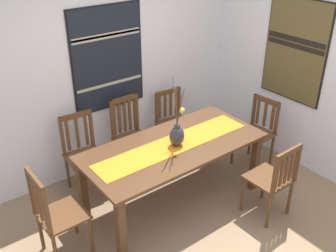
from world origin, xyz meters
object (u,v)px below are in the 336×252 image
(chair_0, at_px, (56,214))
(chair_1, at_px, (274,178))
(chair_2, at_px, (173,121))
(chair_4, at_px, (83,153))
(chair_5, at_px, (257,131))
(centerpiece_vase, at_px, (177,134))
(dining_table, at_px, (173,153))
(painting_on_back_wall, at_px, (108,58))
(chair_3, at_px, (131,134))
(painting_on_side_wall, at_px, (295,50))

(chair_0, xyz_separation_m, chair_1, (2.06, -0.86, -0.01))
(chair_2, distance_m, chair_4, 1.35)
(chair_0, bearing_deg, chair_5, -1.02)
(centerpiece_vase, bearing_deg, chair_0, 177.36)
(dining_table, height_order, chair_1, chair_1)
(centerpiece_vase, xyz_separation_m, painting_on_back_wall, (-0.11, 1.20, 0.53))
(dining_table, distance_m, chair_3, 0.86)
(centerpiece_vase, relative_size, chair_0, 0.74)
(chair_4, xyz_separation_m, chair_5, (2.03, -0.86, -0.02))
(dining_table, height_order, centerpiece_vase, centerpiece_vase)
(chair_0, bearing_deg, chair_4, 49.85)
(chair_1, bearing_deg, centerpiece_vase, 130.46)
(chair_3, relative_size, chair_5, 1.09)
(chair_5, bearing_deg, chair_1, -129.34)
(dining_table, xyz_separation_m, chair_3, (-0.01, 0.85, -0.15))
(painting_on_back_wall, bearing_deg, dining_table, -85.53)
(dining_table, height_order, painting_on_side_wall, painting_on_side_wall)
(chair_0, height_order, painting_on_back_wall, painting_on_back_wall)
(dining_table, xyz_separation_m, painting_on_side_wall, (1.81, -0.10, 0.83))
(painting_on_back_wall, bearing_deg, chair_1, -68.48)
(chair_4, bearing_deg, centerpiece_vase, -51.82)
(centerpiece_vase, relative_size, painting_on_side_wall, 0.58)
(painting_on_side_wall, bearing_deg, chair_5, 170.30)
(dining_table, relative_size, painting_on_back_wall, 1.59)
(chair_4, distance_m, painting_on_back_wall, 1.16)
(dining_table, relative_size, chair_3, 2.04)
(centerpiece_vase, xyz_separation_m, chair_5, (1.34, 0.02, -0.43))
(chair_2, height_order, chair_3, chair_3)
(chair_1, xyz_separation_m, chair_2, (-0.02, 1.68, -0.01))
(chair_5, distance_m, painting_on_back_wall, 2.10)
(chair_2, distance_m, chair_3, 0.69)
(dining_table, height_order, chair_3, chair_3)
(chair_0, xyz_separation_m, chair_4, (0.69, 0.82, -0.01))
(chair_4, bearing_deg, painting_on_back_wall, 28.52)
(chair_0, relative_size, chair_1, 1.09)
(centerpiece_vase, relative_size, chair_4, 0.77)
(chair_3, bearing_deg, dining_table, -89.07)
(chair_2, bearing_deg, painting_on_side_wall, -39.89)
(centerpiece_vase, distance_m, chair_0, 1.44)
(chair_2, xyz_separation_m, painting_on_side_wall, (1.13, -0.95, 1.01))
(chair_2, distance_m, painting_on_back_wall, 1.26)
(chair_0, height_order, chair_5, chair_0)
(chair_1, bearing_deg, dining_table, 129.88)
(chair_4, bearing_deg, chair_3, 0.50)
(chair_1, relative_size, painting_on_side_wall, 0.72)
(dining_table, bearing_deg, painting_on_side_wall, -3.13)
(dining_table, bearing_deg, chair_3, 90.93)
(painting_on_side_wall, bearing_deg, centerpiece_vase, 178.04)
(chair_4, bearing_deg, painting_on_side_wall, -20.78)
(chair_0, height_order, chair_3, chair_0)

